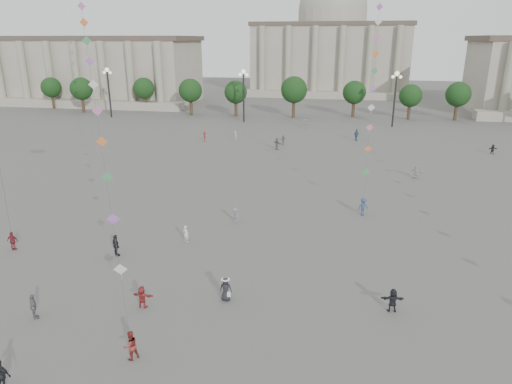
# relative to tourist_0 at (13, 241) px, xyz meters

# --- Properties ---
(ground) EXTENTS (360.00, 360.00, 0.00)m
(ground) POSITION_rel_tourist_0_xyz_m (20.46, -6.78, -0.82)
(ground) COLOR #575551
(ground) RESTS_ON ground
(hall_west) EXTENTS (84.00, 26.22, 17.20)m
(hall_west) POSITION_rel_tourist_0_xyz_m (-54.54, 87.11, 7.61)
(hall_west) COLOR gray
(hall_west) RESTS_ON ground
(hall_central) EXTENTS (48.30, 34.30, 35.50)m
(hall_central) POSITION_rel_tourist_0_xyz_m (20.46, 122.44, 13.41)
(hall_central) COLOR gray
(hall_central) RESTS_ON ground
(tree_row) EXTENTS (137.12, 5.12, 8.00)m
(tree_row) POSITION_rel_tourist_0_xyz_m (20.46, 71.22, 4.58)
(tree_row) COLOR #3A2D1D
(tree_row) RESTS_ON ground
(lamp_post_far_west) EXTENTS (2.00, 0.90, 10.65)m
(lamp_post_far_west) POSITION_rel_tourist_0_xyz_m (-24.54, 63.22, 6.53)
(lamp_post_far_west) COLOR #262628
(lamp_post_far_west) RESTS_ON ground
(lamp_post_mid_west) EXTENTS (2.00, 0.90, 10.65)m
(lamp_post_mid_west) POSITION_rel_tourist_0_xyz_m (5.46, 63.22, 6.53)
(lamp_post_mid_west) COLOR #262628
(lamp_post_mid_west) RESTS_ON ground
(lamp_post_mid_east) EXTENTS (2.00, 0.90, 10.65)m
(lamp_post_mid_east) POSITION_rel_tourist_0_xyz_m (35.46, 63.22, 6.53)
(lamp_post_mid_east) COLOR #262628
(lamp_post_mid_east) RESTS_ON ground
(person_crowd_0) EXTENTS (1.18, 1.10, 1.95)m
(person_crowd_0) POSITION_rel_tourist_0_xyz_m (28.30, 48.84, 0.16)
(person_crowd_0) COLOR navy
(person_crowd_0) RESTS_ON ground
(person_crowd_3) EXTENTS (1.52, 0.65, 1.59)m
(person_crowd_3) POSITION_rel_tourist_0_xyz_m (29.87, -3.26, -0.02)
(person_crowd_3) COLOR black
(person_crowd_3) RESTS_ON ground
(person_crowd_4) EXTENTS (1.56, 1.45, 1.74)m
(person_crowd_4) POSITION_rel_tourist_0_xyz_m (18.69, 58.83, 0.05)
(person_crowd_4) COLOR #BCBBB7
(person_crowd_4) RESTS_ON ground
(person_crowd_6) EXTENTS (1.11, 0.94, 1.49)m
(person_crowd_6) POSITION_rel_tourist_0_xyz_m (16.56, 9.25, -0.07)
(person_crowd_6) COLOR slate
(person_crowd_6) RESTS_ON ground
(person_crowd_7) EXTENTS (1.57, 1.05, 1.62)m
(person_crowd_7) POSITION_rel_tourist_0_xyz_m (35.34, 27.71, -0.01)
(person_crowd_7) COLOR #BBBAB7
(person_crowd_7) RESTS_ON ground
(person_crowd_9) EXTENTS (1.44, 0.75, 1.48)m
(person_crowd_9) POSITION_rel_tourist_0_xyz_m (48.38, 43.01, -0.08)
(person_crowd_9) COLOR black
(person_crowd_9) RESTS_ON ground
(person_crowd_10) EXTENTS (0.46, 0.61, 1.52)m
(person_crowd_10) POSITION_rel_tourist_0_xyz_m (7.98, 45.40, -0.06)
(person_crowd_10) COLOR beige
(person_crowd_10) RESTS_ON ground
(person_crowd_12) EXTENTS (1.68, 1.61, 1.91)m
(person_crowd_12) POSITION_rel_tourist_0_xyz_m (16.02, 39.61, 0.14)
(person_crowd_12) COLOR slate
(person_crowd_12) RESTS_ON ground
(person_crowd_13) EXTENTS (0.65, 0.55, 1.52)m
(person_crowd_13) POSITION_rel_tourist_0_xyz_m (13.45, 4.21, -0.06)
(person_crowd_13) COLOR silver
(person_crowd_13) RESTS_ON ground
(person_crowd_16) EXTENTS (1.05, 0.64, 1.67)m
(person_crowd_16) POSITION_rel_tourist_0_xyz_m (16.49, 43.03, 0.02)
(person_crowd_16) COLOR slate
(person_crowd_16) RESTS_ON ground
(person_crowd_17) EXTENTS (0.73, 1.16, 1.71)m
(person_crowd_17) POSITION_rel_tourist_0_xyz_m (3.21, 42.95, 0.04)
(person_crowd_17) COLOR maroon
(person_crowd_17) RESTS_ON ground
(tourist_0) EXTENTS (0.98, 0.46, 1.64)m
(tourist_0) POSITION_rel_tourist_0_xyz_m (0.00, 0.00, 0.00)
(tourist_0) COLOR maroon
(tourist_0) RESTS_ON ground
(tourist_1) EXTENTS (1.11, 1.00, 1.81)m
(tourist_1) POSITION_rel_tourist_0_xyz_m (8.84, 0.66, 0.09)
(tourist_1) COLOR black
(tourist_1) RESTS_ON ground
(tourist_2) EXTENTS (1.41, 0.49, 1.51)m
(tourist_2) POSITION_rel_tourist_0_xyz_m (14.02, -5.88, -0.06)
(tourist_2) COLOR maroon
(tourist_2) RESTS_ON ground
(tourist_3) EXTENTS (0.99, 0.98, 1.68)m
(tourist_3) POSITION_rel_tourist_0_xyz_m (7.94, -8.32, 0.02)
(tourist_3) COLOR slate
(tourist_3) RESTS_ON ground
(tourist_4) EXTENTS (1.03, 0.44, 1.75)m
(tourist_4) POSITION_rel_tourist_0_xyz_m (10.34, -14.10, 0.06)
(tourist_4) COLOR black
(tourist_4) RESTS_ON ground
(kite_flyer_0) EXTENTS (1.01, 1.04, 1.69)m
(kite_flyer_0) POSITION_rel_tourist_0_xyz_m (15.54, -10.70, 0.03)
(kite_flyer_0) COLOR maroon
(kite_flyer_0) RESTS_ON ground
(kite_flyer_1) EXTENTS (1.33, 1.23, 1.80)m
(kite_flyer_1) POSITION_rel_tourist_0_xyz_m (28.49, 13.53, 0.08)
(kite_flyer_1) COLOR navy
(kite_flyer_1) RESTS_ON ground
(hat_person) EXTENTS (0.84, 0.60, 1.69)m
(hat_person) POSITION_rel_tourist_0_xyz_m (19.11, -4.02, 0.06)
(hat_person) COLOR black
(hat_person) RESTS_ON ground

